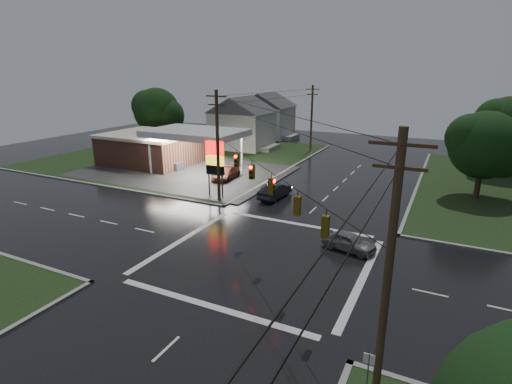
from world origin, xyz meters
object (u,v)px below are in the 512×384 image
at_px(utility_pole_n, 312,118).
at_px(tree_ne_near, 486,145).
at_px(gas_station, 157,147).
at_px(pylon_sign, 215,159).
at_px(utility_pole_nw, 218,145).
at_px(car_north, 275,191).
at_px(utility_pole_se, 388,270).
at_px(car_crossing, 349,241).
at_px(car_pump, 226,174).
at_px(house_near, 242,122).
at_px(house_far, 267,115).
at_px(tree_ne_far, 510,126).
at_px(tree_nw_behind, 157,111).

distance_m(utility_pole_n, tree_ne_near, 28.55).
bearing_deg(gas_station, pylon_sign, -31.22).
bearing_deg(utility_pole_nw, utility_pole_n, 90.00).
height_order(pylon_sign, tree_ne_near, tree_ne_near).
xyz_separation_m(utility_pole_nw, car_north, (4.73, 3.40, -4.93)).
xyz_separation_m(utility_pole_se, car_crossing, (-4.33, 13.27, -5.04)).
bearing_deg(utility_pole_n, tree_ne_near, -34.10).
bearing_deg(car_north, car_pump, -21.69).
distance_m(utility_pole_nw, car_crossing, 16.53).
bearing_deg(pylon_sign, utility_pole_n, 87.92).
relative_size(house_near, car_north, 2.30).
bearing_deg(house_far, gas_station, -97.50).
xyz_separation_m(tree_ne_near, car_north, (-18.91, -9.09, -4.77)).
height_order(house_near, tree_ne_far, tree_ne_far).
distance_m(utility_pole_se, tree_ne_near, 31.83).
xyz_separation_m(house_far, tree_ne_near, (36.09, -26.01, 1.16)).
bearing_deg(tree_ne_near, utility_pole_se, -98.38).
xyz_separation_m(utility_pole_se, house_near, (-30.45, 45.50, -1.32)).
distance_m(utility_pole_se, house_near, 54.77).
distance_m(house_far, tree_nw_behind, 21.65).
bearing_deg(pylon_sign, tree_ne_near, 25.01).
relative_size(tree_ne_near, car_pump, 1.79).
distance_m(utility_pole_nw, tree_ne_near, 26.74).
bearing_deg(tree_ne_near, utility_pole_nw, -152.14).
distance_m(house_near, tree_nw_behind, 14.33).
relative_size(gas_station, tree_nw_behind, 2.62).
relative_size(utility_pole_n, house_far, 0.95).
xyz_separation_m(car_north, car_pump, (-8.23, 4.00, -0.06)).
bearing_deg(tree_nw_behind, pylon_sign, -39.87).
height_order(tree_ne_near, car_north, tree_ne_near).
height_order(utility_pole_se, utility_pole_n, utility_pole_se).
relative_size(utility_pole_se, tree_ne_near, 1.22).
relative_size(tree_ne_near, tree_ne_far, 0.92).
height_order(utility_pole_n, house_far, utility_pole_n).
bearing_deg(utility_pole_se, tree_ne_near, 81.62).
xyz_separation_m(house_near, car_pump, (7.95, -19.10, -3.68)).
distance_m(pylon_sign, utility_pole_se, 28.34).
bearing_deg(tree_ne_near, tree_ne_far, 75.93).
relative_size(house_far, tree_ne_near, 1.23).
bearing_deg(pylon_sign, car_north, 22.72).
bearing_deg(house_near, house_far, 94.76).
bearing_deg(pylon_sign, tree_nw_behind, 140.13).
bearing_deg(utility_pole_n, utility_pole_se, -68.20).
xyz_separation_m(utility_pole_se, tree_nw_behind, (-43.34, 39.49, 0.46)).
bearing_deg(tree_nw_behind, tree_ne_far, 4.49).
distance_m(pylon_sign, tree_nw_behind, 30.49).
bearing_deg(utility_pole_se, tree_nw_behind, 137.66).
relative_size(car_crossing, car_pump, 0.80).
distance_m(utility_pole_nw, utility_pole_se, 26.87).
relative_size(gas_station, car_north, 5.46).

